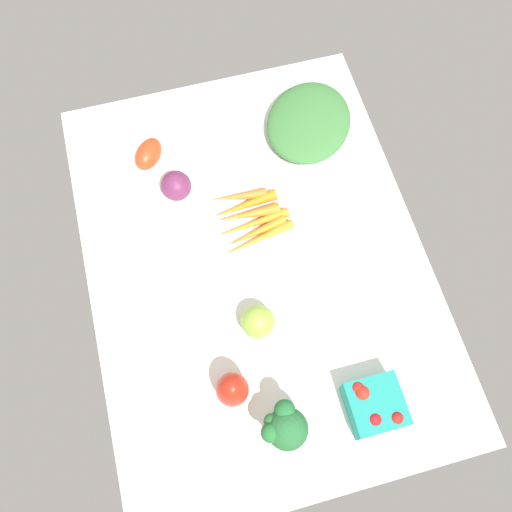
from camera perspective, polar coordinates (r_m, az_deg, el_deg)
The scene contains 9 objects.
tablecloth at distance 123.86cm, azimuth -0.00°, elevation -0.52°, with size 104.00×76.00×2.00cm, color white.
leafy_greens_clump at distance 138.62cm, azimuth 5.60°, elevation 13.91°, with size 24.85×20.40×5.44cm, color #3E7C3D.
heirloom_tomato_green at distance 114.50cm, azimuth 0.19°, elevation -6.95°, with size 7.27×7.27×7.27cm, color #92BA41.
bell_pepper_red at distance 110.27cm, azimuth -2.52°, elevation -13.92°, with size 6.67×6.67×10.15cm, color red.
carrot_bunch at distance 125.85cm, azimuth -0.73°, elevation 4.11°, with size 16.86×18.34×2.89cm.
berry_basket at distance 114.18cm, azimuth 12.43°, elevation -15.14°, with size 10.82×10.82×6.94cm.
roma_tomato at distance 135.16cm, azimuth -11.30°, elevation 10.53°, with size 8.87×5.60×5.60cm, color #D3421C.
broccoli_head at distance 107.85cm, azimuth 3.09°, elevation -17.62°, with size 9.42×9.28×10.85cm.
red_onion_center at distance 128.54cm, azimuth -8.44°, elevation 7.36°, with size 7.14×7.14×7.14cm, color #6F2C56.
Camera 1 is at (-44.22, 11.82, 116.10)cm, focal length 37.84 mm.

